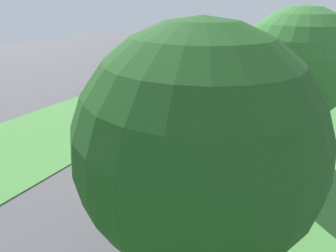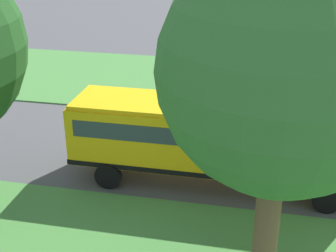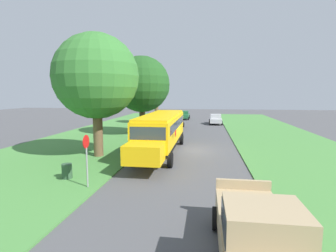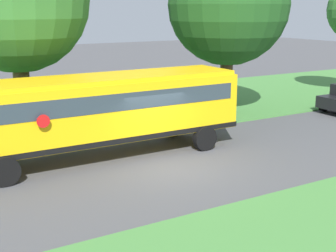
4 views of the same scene
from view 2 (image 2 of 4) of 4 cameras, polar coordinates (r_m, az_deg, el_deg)
The scene contains 4 objects.
ground_plane at distance 20.45m, azimuth 2.01°, elevation -3.08°, with size 120.00×120.00×0.00m, color #4C4C4F.
grass_far_side at distance 28.64m, azimuth 5.09°, elevation 5.21°, with size 10.00×80.00×0.07m, color #47843D.
school_bus at distance 17.43m, azimuth 6.23°, elevation -1.30°, with size 2.84×12.42×3.16m.
oak_tree_beside_bus at distance 11.58m, azimuth 13.64°, elevation 6.85°, with size 6.25×6.25×9.16m.
Camera 2 is at (-17.87, -2.95, 9.50)m, focal length 50.00 mm.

